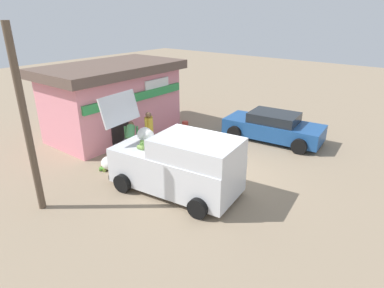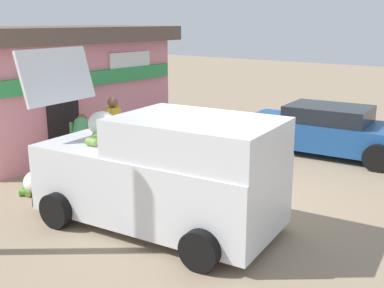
# 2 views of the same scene
# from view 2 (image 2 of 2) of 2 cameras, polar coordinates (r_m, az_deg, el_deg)

# --- Properties ---
(ground_plane) EXTENTS (60.00, 60.00, 0.00)m
(ground_plane) POSITION_cam_2_polar(r_m,az_deg,el_deg) (9.35, 3.98, -6.73)
(ground_plane) COLOR gray
(storefront_bar) EXTENTS (6.39, 3.73, 3.26)m
(storefront_bar) POSITION_cam_2_polar(r_m,az_deg,el_deg) (13.57, -16.03, 6.83)
(storefront_bar) COLOR pink
(storefront_bar) RESTS_ON ground_plane
(delivery_van) EXTENTS (2.61, 4.60, 2.93)m
(delivery_van) POSITION_cam_2_polar(r_m,az_deg,el_deg) (7.89, -3.41, -3.39)
(delivery_van) COLOR silver
(delivery_van) RESTS_ON ground_plane
(parked_sedan) EXTENTS (2.41, 4.44, 1.28)m
(parked_sedan) POSITION_cam_2_polar(r_m,az_deg,el_deg) (12.87, 16.09, 1.58)
(parked_sedan) COLOR #1E4C8C
(parked_sedan) RESTS_ON ground_plane
(vendor_standing) EXTENTS (0.55, 0.43, 1.73)m
(vendor_standing) POSITION_cam_2_polar(r_m,az_deg,el_deg) (11.05, -9.46, 1.94)
(vendor_standing) COLOR #726047
(vendor_standing) RESTS_ON ground_plane
(customer_bending) EXTENTS (0.74, 0.73, 1.34)m
(customer_bending) POSITION_cam_2_polar(r_m,az_deg,el_deg) (10.86, -13.36, 0.56)
(customer_bending) COLOR #4C4C51
(customer_bending) RESTS_ON ground_plane
(unloaded_banana_pile) EXTENTS (0.85, 0.89, 0.46)m
(unloaded_banana_pile) POSITION_cam_2_polar(r_m,az_deg,el_deg) (10.14, -18.33, -4.45)
(unloaded_banana_pile) COLOR silver
(unloaded_banana_pile) RESTS_ON ground_plane
(paint_bucket) EXTENTS (0.31, 0.31, 0.37)m
(paint_bucket) POSITION_cam_2_polar(r_m,az_deg,el_deg) (13.95, -1.78, 1.34)
(paint_bucket) COLOR #BF3F33
(paint_bucket) RESTS_ON ground_plane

